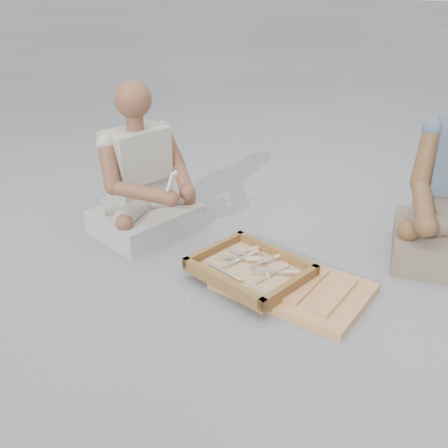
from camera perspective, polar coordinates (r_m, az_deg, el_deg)
The scene contains 24 objects.
ground at distance 2.22m, azimuth 0.98°, elevation -8.93°, with size 60.00×60.00×0.00m, color gray.
carved_panel at distance 2.30m, azimuth 7.92°, elevation -7.07°, with size 0.65×0.43×0.04m, color #AD7043.
tool_tray at distance 2.32m, azimuth 2.99°, elevation -5.24°, with size 0.55×0.47×0.06m.
chisel_0 at distance 2.40m, azimuth 6.08°, elevation -3.72°, with size 0.10×0.21×0.02m.
chisel_1 at distance 2.28m, azimuth 7.14°, elevation -5.46°, with size 0.20×0.13×0.02m.
chisel_2 at distance 2.37m, azimuth 2.92°, elevation -3.98°, with size 0.21×0.11×0.02m.
chisel_3 at distance 2.32m, azimuth 6.39°, elevation -5.17°, with size 0.06×0.22×0.02m.
chisel_4 at distance 2.30m, azimuth 4.90°, elevation -5.42°, with size 0.16×0.18×0.02m.
chisel_5 at distance 2.39m, azimuth 3.86°, elevation -3.91°, with size 0.22×0.03×0.02m.
chisel_6 at distance 2.41m, azimuth 2.93°, elevation -3.55°, with size 0.07×0.22×0.02m.
chisel_7 at distance 2.46m, azimuth 3.21°, elevation -2.92°, with size 0.10×0.21×0.02m.
chisel_8 at distance 2.26m, azimuth 1.05°, elevation -6.00°, with size 0.22×0.06×0.02m.
wood_chip_0 at distance 2.23m, azimuth -4.02°, elevation -8.71°, with size 0.02×0.01×0.00m, color tan.
wood_chip_1 at distance 2.48m, azimuth -2.73°, elevation -4.73°, with size 0.02×0.01×0.00m, color tan.
wood_chip_2 at distance 2.23m, azimuth 2.88°, elevation -8.77°, with size 0.02×0.01×0.00m, color tan.
wood_chip_3 at distance 2.45m, azimuth 9.86°, elevation -5.51°, with size 0.02×0.01×0.00m, color tan.
wood_chip_4 at distance 2.58m, azimuth 9.98°, elevation -3.76°, with size 0.02×0.01×0.00m, color tan.
wood_chip_5 at distance 2.26m, azimuth 7.10°, elevation -8.41°, with size 0.02×0.01×0.00m, color tan.
wood_chip_6 at distance 2.40m, azimuth -1.37°, elevation -5.82°, with size 0.02×0.01×0.00m, color tan.
wood_chip_7 at distance 2.68m, azimuth 3.61°, elevation -2.15°, with size 0.02×0.01×0.00m, color tan.
wood_chip_8 at distance 2.31m, azimuth 0.80°, elevation -7.18°, with size 0.02×0.01×0.00m, color tan.
wood_chip_9 at distance 2.68m, azimuth 4.80°, elevation -2.18°, with size 0.02×0.01×0.00m, color tan.
craftsman at distance 2.73m, azimuth -9.21°, elevation 4.56°, with size 0.59×0.59×0.82m.
mobile_phone at distance 2.43m, azimuth -6.00°, elevation 4.89°, with size 0.05×0.05×0.10m.
Camera 1 is at (1.01, -1.50, 1.29)m, focal length 40.00 mm.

